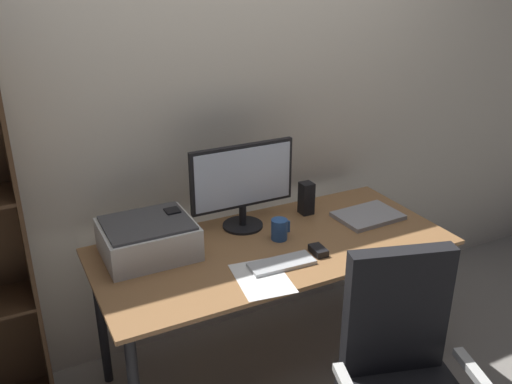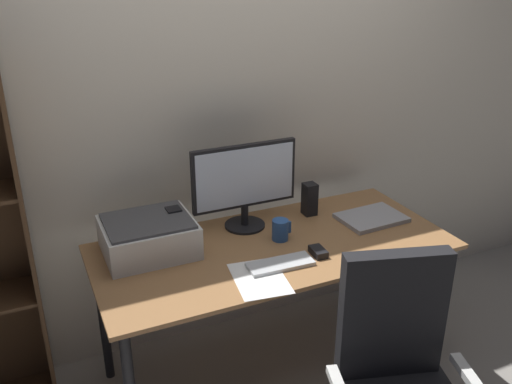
% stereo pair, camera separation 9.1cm
% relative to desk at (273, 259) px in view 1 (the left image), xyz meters
% --- Properties ---
extents(ground_plane, '(12.00, 12.00, 0.00)m').
position_rel_desk_xyz_m(ground_plane, '(0.00, 0.00, -0.66)').
color(ground_plane, gray).
extents(back_wall, '(6.40, 0.10, 2.60)m').
position_rel_desk_xyz_m(back_wall, '(0.00, 0.54, 0.64)').
color(back_wall, beige).
rests_on(back_wall, ground).
extents(desk, '(1.65, 0.75, 0.74)m').
position_rel_desk_xyz_m(desk, '(0.00, 0.00, 0.00)').
color(desk, olive).
rests_on(desk, ground).
extents(monitor, '(0.53, 0.20, 0.42)m').
position_rel_desk_xyz_m(monitor, '(-0.05, 0.23, 0.32)').
color(monitor, black).
rests_on(monitor, desk).
extents(keyboard, '(0.29, 0.12, 0.02)m').
position_rel_desk_xyz_m(keyboard, '(-0.06, -0.18, 0.09)').
color(keyboard, '#B7BABC').
rests_on(keyboard, desk).
extents(mouse, '(0.06, 0.10, 0.03)m').
position_rel_desk_xyz_m(mouse, '(0.14, -0.17, 0.09)').
color(mouse, black).
rests_on(mouse, desk).
extents(coffee_mug, '(0.09, 0.08, 0.10)m').
position_rel_desk_xyz_m(coffee_mug, '(0.05, 0.04, 0.13)').
color(coffee_mug, '#285193').
rests_on(coffee_mug, desk).
extents(laptop, '(0.33, 0.24, 0.02)m').
position_rel_desk_xyz_m(laptop, '(0.57, 0.03, 0.09)').
color(laptop, '#99999E').
rests_on(laptop, desk).
extents(speaker_left, '(0.06, 0.07, 0.17)m').
position_rel_desk_xyz_m(speaker_left, '(-0.41, 0.22, 0.16)').
color(speaker_left, black).
rests_on(speaker_left, desk).
extents(speaker_right, '(0.06, 0.07, 0.17)m').
position_rel_desk_xyz_m(speaker_right, '(0.31, 0.22, 0.16)').
color(speaker_right, black).
rests_on(speaker_right, desk).
extents(printer, '(0.40, 0.34, 0.16)m').
position_rel_desk_xyz_m(printer, '(-0.54, 0.17, 0.16)').
color(printer, silver).
rests_on(printer, desk).
extents(paper_sheet, '(0.25, 0.32, 0.00)m').
position_rel_desk_xyz_m(paper_sheet, '(-0.18, -0.24, 0.08)').
color(paper_sheet, white).
rests_on(paper_sheet, desk).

